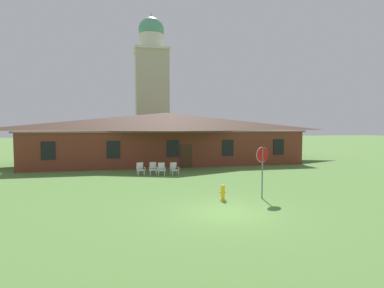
{
  "coord_description": "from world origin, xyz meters",
  "views": [
    {
      "loc": [
        -4.21,
        -12.31,
        3.74
      ],
      "look_at": [
        0.49,
        8.76,
        2.49
      ],
      "focal_mm": 28.26,
      "sensor_mm": 36.0,
      "label": 1
    }
  ],
  "objects": [
    {
      "name": "dome_tower",
      "position": [
        -0.1,
        34.32,
        9.7
      ],
      "size": [
        5.18,
        5.18,
        21.06
      ],
      "color": "#BCB29E",
      "rests_on": "ground"
    },
    {
      "name": "lawn_chair_by_porch",
      "position": [
        -3.06,
        11.21,
        0.5
      ],
      "size": [
        0.72,
        0.76,
        0.96
      ],
      "color": "white",
      "rests_on": "ground"
    },
    {
      "name": "lawn_chair_left_end",
      "position": [
        -1.48,
        10.77,
        0.5
      ],
      "size": [
        0.68,
        0.71,
        0.96
      ],
      "color": "white",
      "rests_on": "ground"
    },
    {
      "name": "brick_building",
      "position": [
        0.0,
        19.46,
        2.65
      ],
      "size": [
        27.0,
        10.4,
        5.2
      ],
      "color": "brown",
      "rests_on": "ground"
    },
    {
      "name": "lawn_chair_near_door",
      "position": [
        -2.09,
        11.2,
        0.5
      ],
      "size": [
        0.66,
        0.69,
        0.96
      ],
      "color": "white",
      "rests_on": "ground"
    },
    {
      "name": "lawn_chair_middle",
      "position": [
        -0.51,
        10.68,
        0.5
      ],
      "size": [
        0.72,
        0.76,
        0.96
      ],
      "color": "silver",
      "rests_on": "ground"
    },
    {
      "name": "ground_plane",
      "position": [
        0.0,
        0.0,
        0.0
      ],
      "size": [
        200.0,
        200.0,
        0.0
      ],
      "primitive_type": "plane",
      "color": "#517A38"
    },
    {
      "name": "fire_hydrant",
      "position": [
        0.64,
        2.19,
        0.38
      ],
      "size": [
        0.36,
        0.28,
        0.79
      ],
      "color": "gold",
      "rests_on": "ground"
    },
    {
      "name": "stop_sign",
      "position": [
        2.74,
        2.08,
        1.92
      ],
      "size": [
        0.77,
        0.27,
        2.69
      ],
      "color": "slate",
      "rests_on": "ground"
    }
  ]
}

